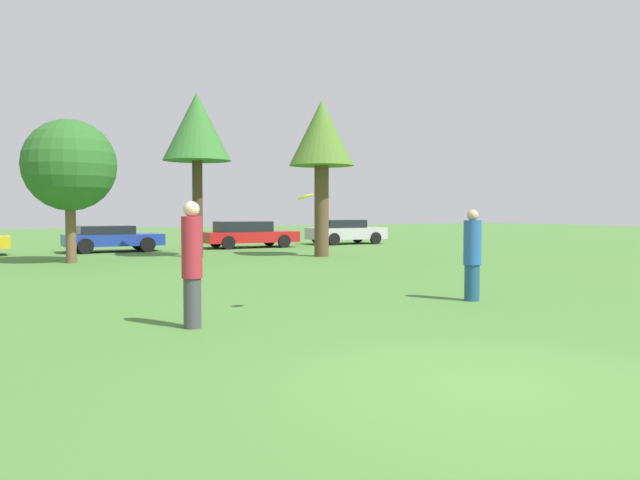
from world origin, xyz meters
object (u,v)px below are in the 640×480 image
(person_thrower, at_px, (192,263))
(tree_1, at_px, (70,166))
(frisbee, at_px, (306,197))
(tree_3, at_px, (322,138))
(person_catcher, at_px, (472,255))
(parked_car_silver, at_px, (345,231))
(parked_car_red, at_px, (248,234))
(tree_2, at_px, (197,129))
(parked_car_blue, at_px, (111,238))

(person_thrower, bearing_deg, tree_1, 88.95)
(frisbee, distance_m, tree_3, 13.51)
(person_thrower, height_order, person_catcher, person_thrower)
(person_thrower, relative_size, parked_car_silver, 0.47)
(tree_3, relative_size, parked_car_red, 1.31)
(tree_1, bearing_deg, parked_car_red, 30.24)
(tree_2, xyz_separation_m, parked_car_silver, (9.77, 5.08, -4.12))
(parked_car_blue, xyz_separation_m, parked_car_silver, (11.93, 0.25, 0.07))
(tree_3, xyz_separation_m, parked_car_silver, (5.52, 7.03, -3.84))
(person_thrower, relative_size, tree_3, 0.32)
(person_thrower, bearing_deg, person_catcher, 0.00)
(parked_car_blue, relative_size, parked_car_silver, 0.99)
(parked_car_blue, bearing_deg, parked_car_silver, 2.84)
(parked_car_red, distance_m, parked_car_silver, 5.73)
(tree_3, bearing_deg, person_thrower, -127.73)
(frisbee, bearing_deg, parked_car_red, 69.52)
(person_catcher, xyz_separation_m, parked_car_red, (3.16, 18.23, -0.25))
(parked_car_blue, bearing_deg, parked_car_red, 0.10)
(frisbee, xyz_separation_m, parked_car_red, (6.71, 17.95, -1.34))
(person_catcher, xyz_separation_m, parked_car_silver, (8.87, 18.65, -0.22))
(parked_car_silver, bearing_deg, person_thrower, -126.25)
(person_thrower, relative_size, tree_1, 0.40)
(tree_1, height_order, parked_car_blue, tree_1)
(person_catcher, distance_m, frisbee, 3.72)
(person_catcher, xyz_separation_m, tree_3, (3.36, 11.61, 3.62))
(person_catcher, bearing_deg, person_thrower, 0.00)
(person_thrower, xyz_separation_m, parked_car_red, (8.80, 18.24, -0.33))
(tree_3, height_order, parked_car_blue, tree_3)
(parked_car_blue, bearing_deg, person_thrower, -96.36)
(person_thrower, distance_m, tree_3, 15.12)
(person_thrower, xyz_separation_m, parked_car_blue, (2.58, 18.41, -0.38))
(person_thrower, relative_size, person_catcher, 1.07)
(tree_1, xyz_separation_m, parked_car_silver, (14.29, 5.42, -2.58))
(parked_car_red, bearing_deg, parked_car_silver, 5.82)
(parked_car_blue, xyz_separation_m, parked_car_red, (6.21, -0.17, 0.05))
(frisbee, bearing_deg, tree_1, 98.22)
(parked_car_silver, bearing_deg, person_catcher, -113.82)
(person_thrower, distance_m, person_catcher, 5.64)
(frisbee, bearing_deg, tree_3, 58.66)
(person_catcher, bearing_deg, parked_car_blue, -80.68)
(frisbee, distance_m, tree_1, 13.15)
(frisbee, relative_size, parked_car_red, 0.06)
(person_catcher, relative_size, parked_car_blue, 0.44)
(tree_2, distance_m, parked_car_red, 7.43)
(tree_3, bearing_deg, parked_car_red, 91.72)
(person_catcher, relative_size, parked_car_red, 0.39)
(person_catcher, relative_size, tree_1, 0.37)
(parked_car_blue, distance_m, parked_car_silver, 11.93)
(person_catcher, bearing_deg, frisbee, -4.56)
(frisbee, height_order, parked_car_silver, frisbee)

